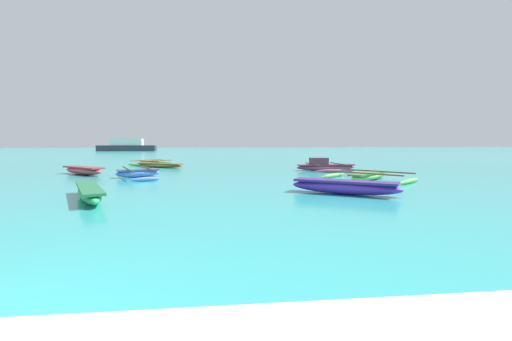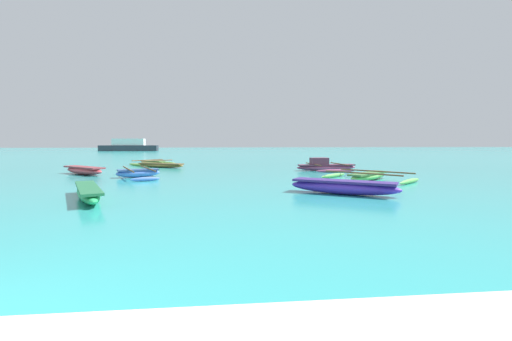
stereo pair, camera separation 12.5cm
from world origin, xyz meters
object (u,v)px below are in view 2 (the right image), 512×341
(moored_boat_4, at_px, (325,166))
(distant_ferry, at_px, (129,146))
(moored_boat_5, at_px, (369,176))
(moored_boat_0, at_px, (343,187))
(moored_boat_2, at_px, (84,170))
(moored_boat_3, at_px, (138,173))
(moored_boat_1, at_px, (88,192))
(moored_boat_6, at_px, (161,165))
(moored_boat_7, at_px, (153,163))

(moored_boat_4, relative_size, distant_ferry, 0.34)
(moored_boat_4, height_order, moored_boat_5, moored_boat_4)
(moored_boat_0, distance_m, moored_boat_5, 5.12)
(moored_boat_0, relative_size, moored_boat_5, 0.80)
(moored_boat_2, xyz_separation_m, moored_boat_3, (3.45, -1.92, -0.02))
(moored_boat_0, distance_m, moored_boat_1, 8.58)
(moored_boat_2, bearing_deg, moored_boat_3, 13.03)
(moored_boat_1, height_order, moored_boat_4, moored_boat_4)
(moored_boat_6, bearing_deg, moored_boat_5, -9.56)
(moored_boat_1, distance_m, moored_boat_7, 17.09)
(moored_boat_3, xyz_separation_m, distant_ferry, (-14.91, 56.83, 0.83))
(moored_boat_6, xyz_separation_m, distant_ferry, (-14.89, 49.72, 0.88))
(moored_boat_0, height_order, distant_ferry, distant_ferry)
(moored_boat_1, bearing_deg, moored_boat_0, 67.57)
(moored_boat_3, relative_size, moored_boat_4, 1.12)
(moored_boat_3, height_order, moored_boat_7, moored_boat_3)
(moored_boat_3, bearing_deg, moored_boat_7, 75.27)
(moored_boat_2, height_order, moored_boat_4, moored_boat_4)
(moored_boat_2, bearing_deg, moored_boat_5, 25.33)
(moored_boat_1, bearing_deg, moored_boat_7, 160.25)
(moored_boat_4, distance_m, moored_boat_5, 5.76)
(moored_boat_1, height_order, moored_boat_7, moored_boat_1)
(moored_boat_6, bearing_deg, moored_boat_2, -92.82)
(moored_boat_4, bearing_deg, moored_boat_2, -178.53)
(moored_boat_3, distance_m, moored_boat_6, 7.11)
(moored_boat_5, bearing_deg, moored_boat_7, 94.23)
(moored_boat_1, relative_size, moored_boat_3, 0.86)
(moored_boat_2, distance_m, moored_boat_5, 15.59)
(moored_boat_0, bearing_deg, moored_boat_2, 177.42)
(moored_boat_4, xyz_separation_m, distant_ferry, (-26.02, 53.67, 0.78))
(moored_boat_0, relative_size, moored_boat_4, 0.91)
(moored_boat_0, height_order, moored_boat_6, moored_boat_0)
(moored_boat_4, distance_m, distant_ferry, 59.65)
(moored_boat_3, distance_m, distant_ferry, 58.76)
(moored_boat_1, relative_size, distant_ferry, 0.33)
(moored_boat_0, bearing_deg, moored_boat_3, 174.98)
(moored_boat_2, height_order, moored_boat_7, moored_boat_2)
(distant_ferry, bearing_deg, moored_boat_1, -76.82)
(moored_boat_3, xyz_separation_m, moored_boat_6, (-0.02, 7.11, -0.05))
(moored_boat_7, bearing_deg, moored_boat_3, -39.38)
(moored_boat_1, bearing_deg, moored_boat_2, 177.50)
(moored_boat_3, bearing_deg, moored_boat_0, -59.75)
(moored_boat_3, relative_size, moored_boat_5, 0.99)
(moored_boat_1, distance_m, moored_boat_4, 15.05)
(moored_boat_5, distance_m, distant_ferry, 65.02)
(moored_boat_5, relative_size, moored_boat_6, 1.21)
(moored_boat_4, bearing_deg, moored_boat_7, 147.45)
(moored_boat_0, xyz_separation_m, moored_boat_6, (-8.64, 13.95, -0.09))
(moored_boat_4, distance_m, moored_boat_7, 14.06)
(moored_boat_5, bearing_deg, moored_boat_3, 126.42)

